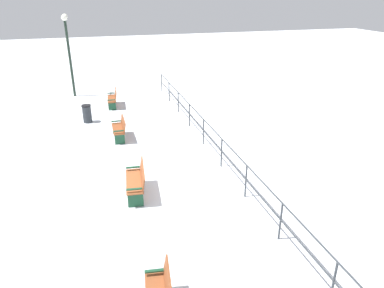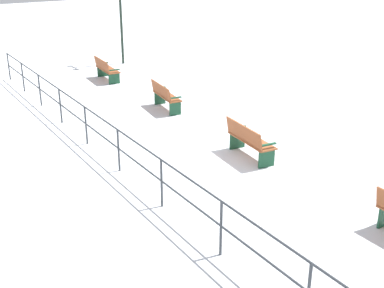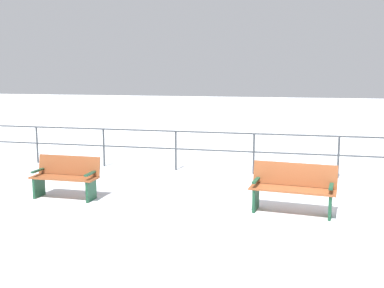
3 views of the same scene
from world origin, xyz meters
name	(u,v)px [view 3 (image 3 of 3)]	position (x,y,z in m)	size (l,w,h in m)	color
ground_plane	(291,215)	(0.00, 0.00, 0.00)	(80.00, 80.00, 0.00)	white
bench_second	(66,176)	(-0.10, -4.61, 0.46)	(0.51, 1.40, 0.87)	brown
bench_third	(293,188)	(-0.17, 0.01, 0.48)	(0.71, 1.61, 0.91)	brown
waterfront_railing	(295,148)	(-3.26, 0.00, 0.73)	(0.05, 22.90, 1.07)	#383D42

